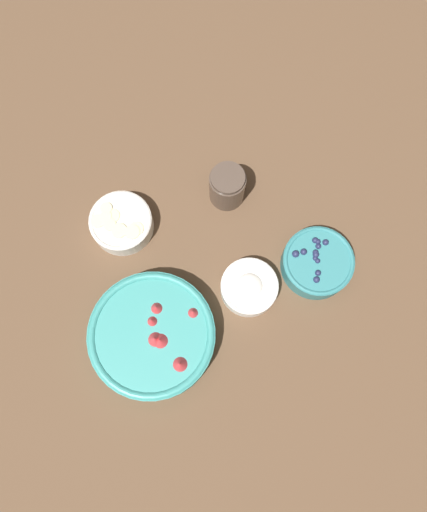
# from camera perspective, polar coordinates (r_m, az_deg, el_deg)

# --- Properties ---
(ground_plane) EXTENTS (4.00, 4.00, 0.00)m
(ground_plane) POSITION_cam_1_polar(r_m,az_deg,el_deg) (1.07, -1.81, -5.19)
(ground_plane) COLOR brown
(bowl_strawberries) EXTENTS (0.26, 0.26, 0.09)m
(bowl_strawberries) POSITION_cam_1_polar(r_m,az_deg,el_deg) (1.03, -6.97, -9.02)
(bowl_strawberries) COLOR teal
(bowl_strawberries) RESTS_ON ground_plane
(bowl_blueberries) EXTENTS (0.15, 0.15, 0.06)m
(bowl_blueberries) POSITION_cam_1_polar(r_m,az_deg,el_deg) (1.08, 11.69, -0.53)
(bowl_blueberries) COLOR teal
(bowl_blueberries) RESTS_ON ground_plane
(bowl_bananas) EXTENTS (0.14, 0.14, 0.05)m
(bowl_bananas) POSITION_cam_1_polar(r_m,az_deg,el_deg) (1.10, -10.49, 3.75)
(bowl_bananas) COLOR silver
(bowl_bananas) RESTS_ON ground_plane
(bowl_cream) EXTENTS (0.12, 0.12, 0.05)m
(bowl_cream) POSITION_cam_1_polar(r_m,az_deg,el_deg) (1.05, 4.10, -3.56)
(bowl_cream) COLOR white
(bowl_cream) RESTS_ON ground_plane
(jar_chocolate) EXTENTS (0.08, 0.08, 0.10)m
(jar_chocolate) POSITION_cam_1_polar(r_m,az_deg,el_deg) (1.10, 1.58, 7.89)
(jar_chocolate) COLOR #4C3D33
(jar_chocolate) RESTS_ON ground_plane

